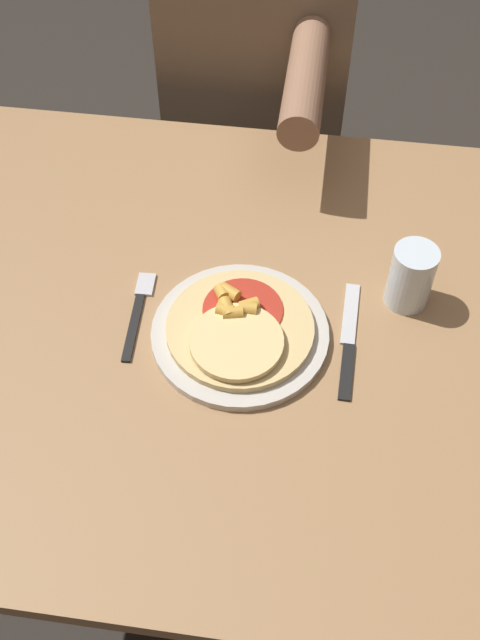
# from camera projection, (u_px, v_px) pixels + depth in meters

# --- Properties ---
(ground_plane) EXTENTS (8.00, 8.00, 0.00)m
(ground_plane) POSITION_uv_depth(u_px,v_px,m) (239.00, 511.00, 1.73)
(ground_plane) COLOR #2D2823
(dining_table) EXTENTS (1.25, 0.94, 0.72)m
(dining_table) POSITION_uv_depth(u_px,v_px,m) (239.00, 355.00, 1.24)
(dining_table) COLOR #9E754C
(dining_table) RESTS_ON ground_plane
(plate) EXTENTS (0.27, 0.27, 0.01)m
(plate) POSITION_uv_depth(u_px,v_px,m) (240.00, 333.00, 1.14)
(plate) COLOR beige
(plate) RESTS_ON dining_table
(pizza) EXTENTS (0.22, 0.22, 0.04)m
(pizza) POSITION_uv_depth(u_px,v_px,m) (239.00, 328.00, 1.12)
(pizza) COLOR #DBBC7A
(pizza) RESTS_ON plate
(fork) EXTENTS (0.03, 0.18, 0.00)m
(fork) POSITION_uv_depth(u_px,v_px,m) (138.00, 309.00, 1.17)
(fork) COLOR black
(fork) RESTS_ON dining_table
(knife) EXTENTS (0.03, 0.22, 0.00)m
(knife) POSITION_uv_depth(u_px,v_px,m) (349.00, 341.00, 1.13)
(knife) COLOR black
(knife) RESTS_ON dining_table
(drinking_glass) EXTENTS (0.07, 0.07, 0.11)m
(drinking_glass) POSITION_uv_depth(u_px,v_px,m) (411.00, 277.00, 1.15)
(drinking_glass) COLOR silver
(drinking_glass) RESTS_ON dining_table
(person_diner) EXTENTS (0.38, 0.52, 1.17)m
(person_diner) POSITION_uv_depth(u_px,v_px,m) (257.00, 83.00, 1.61)
(person_diner) COLOR #2D2D38
(person_diner) RESTS_ON ground_plane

